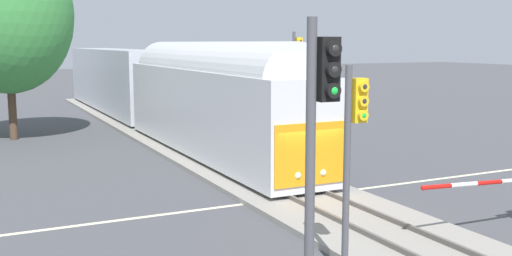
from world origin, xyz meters
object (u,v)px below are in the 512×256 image
at_px(traffic_signal_far_side, 296,70).
at_px(oak_behind_train, 7,14).
at_px(commuter_train, 154,86).
at_px(traffic_signal_near_left, 318,142).
at_px(traffic_signal_median, 353,137).

relative_size(traffic_signal_far_side, oak_behind_train, 0.53).
distance_m(commuter_train, traffic_signal_far_side, 9.89).
xyz_separation_m(traffic_signal_near_left, traffic_signal_far_side, (10.72, 19.54, 0.11)).
height_order(traffic_signal_far_side, oak_behind_train, oak_behind_train).
height_order(traffic_signal_near_left, traffic_signal_median, traffic_signal_near_left).
xyz_separation_m(commuter_train, traffic_signal_near_left, (-5.43, -27.80, 1.11)).
relative_size(commuter_train, traffic_signal_far_side, 6.70).
bearing_deg(commuter_train, traffic_signal_far_side, -57.36).
bearing_deg(traffic_signal_far_side, traffic_signal_median, -115.57).
relative_size(traffic_signal_near_left, traffic_signal_median, 1.18).
relative_size(commuter_train, traffic_signal_near_left, 6.90).
bearing_deg(commuter_train, oak_behind_train, 178.67).
height_order(traffic_signal_near_left, traffic_signal_far_side, traffic_signal_far_side).
bearing_deg(traffic_signal_near_left, oak_behind_train, 95.59).
distance_m(commuter_train, traffic_signal_near_left, 28.35).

